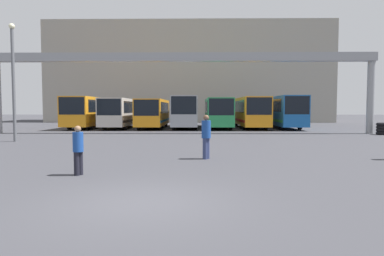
% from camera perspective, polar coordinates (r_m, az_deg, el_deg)
% --- Properties ---
extents(ground_plane, '(200.00, 200.00, 0.00)m').
position_cam_1_polar(ground_plane, '(8.05, -8.17, -12.18)').
color(ground_plane, '#38383D').
extents(building_backdrop, '(42.69, 12.00, 14.89)m').
position_cam_1_polar(building_backdrop, '(55.87, -0.40, 8.82)').
color(building_backdrop, gray).
rests_on(building_backdrop, ground).
extents(overhead_gantry, '(31.84, 0.80, 6.70)m').
position_cam_1_polar(overhead_gantry, '(28.89, -1.61, 10.43)').
color(overhead_gantry, gray).
rests_on(overhead_gantry, ground).
extents(bus_slot_0, '(2.62, 11.09, 3.24)m').
position_cam_1_polar(bus_slot_0, '(38.61, -16.59, 2.82)').
color(bus_slot_0, orange).
rests_on(bus_slot_0, ground).
extents(bus_slot_1, '(2.46, 10.42, 3.09)m').
position_cam_1_polar(bus_slot_1, '(37.39, -11.69, 2.75)').
color(bus_slot_1, beige).
rests_on(bus_slot_1, ground).
extents(bus_slot_2, '(2.55, 10.11, 3.00)m').
position_cam_1_polar(bus_slot_2, '(36.64, -6.47, 2.71)').
color(bus_slot_2, orange).
rests_on(bus_slot_2, ground).
extents(bus_slot_3, '(2.56, 11.02, 3.32)m').
position_cam_1_polar(bus_slot_3, '(36.82, -1.05, 3.01)').
color(bus_slot_3, '#999EA5').
rests_on(bus_slot_3, ground).
extents(bus_slot_4, '(2.53, 10.69, 3.11)m').
position_cam_1_polar(bus_slot_4, '(36.70, 4.34, 2.82)').
color(bus_slot_4, '#268C4C').
rests_on(bus_slot_4, ground).
extents(bus_slot_5, '(2.55, 10.84, 3.21)m').
position_cam_1_polar(bus_slot_5, '(37.14, 9.65, 2.87)').
color(bus_slot_5, orange).
rests_on(bus_slot_5, ground).
extents(bus_slot_6, '(2.48, 12.00, 3.33)m').
position_cam_1_polar(bus_slot_6, '(38.38, 14.62, 2.93)').
color(bus_slot_6, '#1959A5').
rests_on(bus_slot_6, ground).
extents(pedestrian_near_right, '(0.33, 0.33, 1.59)m').
position_cam_1_polar(pedestrian_near_right, '(11.51, -18.44, -3.34)').
color(pedestrian_near_right, black).
rests_on(pedestrian_near_right, ground).
extents(pedestrian_mid_right, '(0.39, 0.39, 1.86)m').
position_cam_1_polar(pedestrian_mid_right, '(14.38, 2.38, -1.28)').
color(pedestrian_mid_right, navy).
rests_on(pedestrian_mid_right, ground).
extents(tire_stack, '(1.04, 1.04, 0.96)m').
position_cam_1_polar(tire_stack, '(31.32, 29.24, -0.11)').
color(tire_stack, black).
rests_on(tire_stack, ground).
extents(lamp_post, '(0.36, 0.36, 7.44)m').
position_cam_1_polar(lamp_post, '(24.59, -27.63, 7.49)').
color(lamp_post, '#595B60').
rests_on(lamp_post, ground).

